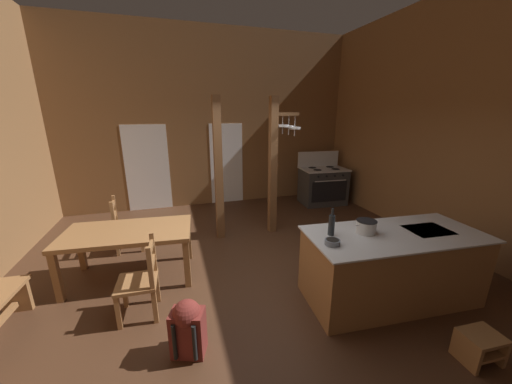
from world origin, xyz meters
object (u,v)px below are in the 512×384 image
ladderback_chair_near_window (142,280)px  backpack (188,326)px  step_stool (480,345)px  kitchen_island (390,266)px  mixing_bowl_on_counter (332,242)px  bottle_tall_on_counter (332,224)px  stove_range (323,185)px  dining_table (128,236)px  stockpot_on_counter (366,227)px  ladderback_chair_by_post (125,225)px

ladderback_chair_near_window → backpack: 0.88m
step_stool → backpack: size_ratio=0.63×
kitchen_island → mixing_bowl_on_counter: (-0.90, -0.04, 0.48)m
ladderback_chair_near_window → mixing_bowl_on_counter: 2.23m
mixing_bowl_on_counter → bottle_tall_on_counter: size_ratio=0.50×
kitchen_island → stove_range: 3.90m
dining_table → stockpot_on_counter: stockpot_on_counter is taller
ladderback_chair_near_window → bottle_tall_on_counter: bearing=-10.5°
stockpot_on_counter → mixing_bowl_on_counter: stockpot_on_counter is taller
kitchen_island → stockpot_on_counter: bearing=160.8°
stove_range → ladderback_chair_by_post: stove_range is taller
stockpot_on_counter → backpack: bearing=-173.4°
stove_range → backpack: 5.34m
kitchen_island → stove_range: (1.19, 3.71, 0.03)m
stove_range → dining_table: bearing=-152.9°
stove_range → ladderback_chair_near_window: bearing=-143.2°
backpack → mixing_bowl_on_counter: size_ratio=3.53×
ladderback_chair_near_window → stockpot_on_counter: size_ratio=3.05×
backpack → stove_range: bearing=46.0°
kitchen_island → stockpot_on_counter: stockpot_on_counter is taller
stove_range → stockpot_on_counter: 3.94m
step_stool → ladderback_chair_near_window: ladderback_chair_near_window is taller
stove_range → backpack: size_ratio=2.21×
stove_range → step_stool: 4.89m
stockpot_on_counter → dining_table: bearing=154.9°
ladderback_chair_by_post → stockpot_on_counter: stockpot_on_counter is taller
backpack → kitchen_island: bearing=3.0°
step_stool → backpack: backpack is taller
kitchen_island → backpack: 2.53m
step_stool → stockpot_on_counter: size_ratio=1.21×
ladderback_chair_by_post → backpack: (0.88, -2.54, -0.14)m
stove_range → mixing_bowl_on_counter: stove_range is taller
ladderback_chair_near_window → bottle_tall_on_counter: size_ratio=2.80×
ladderback_chair_near_window → ladderback_chair_by_post: size_ratio=1.00×
ladderback_chair_near_window → stockpot_on_counter: bearing=-10.3°
stove_range → ladderback_chair_by_post: (-4.58, -1.30, -0.03)m
dining_table → stockpot_on_counter: 3.18m
backpack → mixing_bowl_on_counter: mixing_bowl_on_counter is taller
dining_table → stove_range: bearing=27.1°
ladderback_chair_near_window → mixing_bowl_on_counter: (2.08, -0.64, 0.48)m
dining_table → ladderback_chair_near_window: (0.22, -0.86, -0.20)m
dining_table → ladderback_chair_by_post: (-0.19, 0.95, -0.20)m
ladderback_chair_near_window → backpack: bearing=-57.5°
step_stool → ladderback_chair_near_window: size_ratio=0.40×
ladderback_chair_near_window → mixing_bowl_on_counter: bearing=-17.0°
backpack → bottle_tall_on_counter: bottle_tall_on_counter is taller
dining_table → stockpot_on_counter: bearing=-25.1°
bottle_tall_on_counter → backpack: bearing=-169.5°
ladderback_chair_by_post → kitchen_island: bearing=-35.4°
ladderback_chair_near_window → ladderback_chair_by_post: 1.86m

